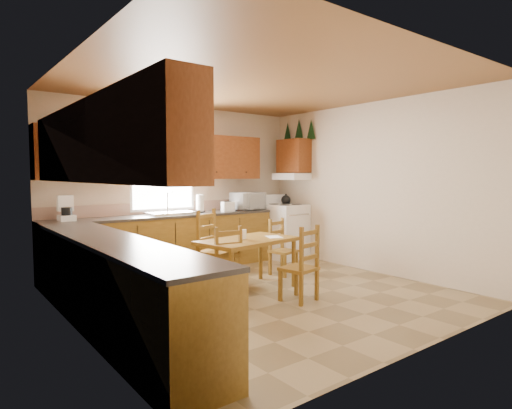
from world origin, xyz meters
TOP-DOWN VIEW (x-y plane):
  - floor at (0.00, 0.00)m, footprint 4.50×4.50m
  - ceiling at (0.00, 0.00)m, footprint 4.50×4.50m
  - wall_left at (-2.25, 0.00)m, footprint 4.50×4.50m
  - wall_right at (2.25, 0.00)m, footprint 4.50×4.50m
  - wall_back at (0.00, 2.25)m, footprint 4.50×4.50m
  - wall_front at (0.00, -2.25)m, footprint 4.50×4.50m
  - lower_cab_back at (-0.38, 1.95)m, footprint 3.75×0.60m
  - lower_cab_left at (-1.95, -0.15)m, footprint 0.60×3.60m
  - counter_back at (-0.38, 1.95)m, footprint 3.75×0.63m
  - counter_left at (-1.95, -0.15)m, footprint 0.63×3.60m
  - backsplash at (-0.38, 2.24)m, footprint 3.75×0.01m
  - upper_cab_back_left at (-1.55, 2.08)m, footprint 1.41×0.33m
  - upper_cab_back_right at (0.86, 2.08)m, footprint 1.25×0.33m
  - upper_cab_left at (-2.08, -0.15)m, footprint 0.33×3.60m
  - upper_cab_stove at (2.08, 1.65)m, footprint 0.33×0.62m
  - range_hood at (2.03, 1.65)m, footprint 0.44×0.62m
  - window_frame at (-0.30, 2.22)m, footprint 1.13×0.02m
  - window_pane at (-0.30, 2.21)m, footprint 1.05×0.01m
  - window_valance at (-0.30, 2.19)m, footprint 1.19×0.01m
  - sink_basin at (-0.30, 1.95)m, footprint 0.75×0.45m
  - pine_decal_a at (2.21, 1.33)m, footprint 0.22×0.22m
  - pine_decal_b at (2.21, 1.65)m, footprint 0.22×0.22m
  - pine_decal_c at (2.21, 1.97)m, footprint 0.22×0.22m
  - stove at (1.88, 1.66)m, footprint 0.72×0.74m
  - coffeemaker at (-1.87, 1.94)m, footprint 0.26×0.29m
  - paper_towel at (0.24, 1.96)m, footprint 0.15×0.15m
  - toaster at (0.74, 1.86)m, footprint 0.22×0.16m
  - microwave at (1.22, 1.93)m, footprint 0.56×0.42m
  - dining_table at (-0.02, 0.26)m, footprint 1.41×0.94m
  - chair_near_left at (-0.41, 0.24)m, footprint 0.44×0.43m
  - chair_near_right at (0.21, -0.49)m, footprint 0.45×0.44m
  - chair_far_left at (-0.13, 0.86)m, footprint 0.57×0.56m
  - chair_far_right at (0.96, 0.66)m, footprint 0.42×0.41m
  - table_paper at (0.38, 0.19)m, footprint 0.27×0.31m
  - table_card at (-0.09, 0.27)m, footprint 0.10×0.03m

SIDE VIEW (x-z plane):
  - floor at x=0.00m, z-range 0.00..0.00m
  - dining_table at x=-0.02m, z-range 0.00..0.70m
  - chair_far_right at x=0.96m, z-range 0.00..0.86m
  - lower_cab_back at x=-0.38m, z-range 0.00..0.88m
  - lower_cab_left at x=-1.95m, z-range 0.00..0.88m
  - chair_near_left at x=-0.41m, z-range 0.00..0.90m
  - chair_near_right at x=0.21m, z-range 0.00..0.93m
  - stove at x=1.88m, z-range 0.00..0.98m
  - chair_far_left at x=-0.13m, z-range 0.00..1.05m
  - table_paper at x=0.38m, z-range 0.70..0.70m
  - table_card at x=-0.09m, z-range 0.70..0.83m
  - counter_back at x=-0.38m, z-range 0.88..0.92m
  - counter_left at x=-1.95m, z-range 0.88..0.92m
  - sink_basin at x=-0.30m, z-range 0.92..0.96m
  - toaster at x=0.74m, z-range 0.92..1.09m
  - backsplash at x=-0.38m, z-range 0.92..1.10m
  - paper_towel at x=0.24m, z-range 0.92..1.22m
  - microwave at x=1.22m, z-range 0.92..1.23m
  - coffeemaker at x=-1.87m, z-range 0.92..1.26m
  - wall_left at x=-2.25m, z-range 1.35..1.35m
  - wall_right at x=2.25m, z-range 1.35..1.35m
  - wall_back at x=0.00m, z-range 1.35..1.35m
  - wall_front at x=0.00m, z-range 1.35..1.35m
  - range_hood at x=2.03m, z-range 1.46..1.58m
  - window_frame at x=-0.30m, z-range 0.96..2.14m
  - window_pane at x=-0.30m, z-range 1.00..2.10m
  - upper_cab_back_left at x=-1.55m, z-range 1.48..2.23m
  - upper_cab_back_right at x=0.86m, z-range 1.48..2.23m
  - upper_cab_left at x=-2.08m, z-range 1.48..2.23m
  - upper_cab_stove at x=2.08m, z-range 1.59..2.21m
  - window_valance at x=-0.30m, z-range 1.93..2.17m
  - pine_decal_a at x=2.21m, z-range 2.20..2.56m
  - pine_decal_c at x=2.21m, z-range 2.20..2.56m
  - pine_decal_b at x=2.21m, z-range 2.24..2.60m
  - ceiling at x=0.00m, z-range 2.70..2.70m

